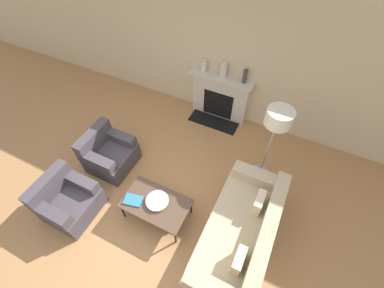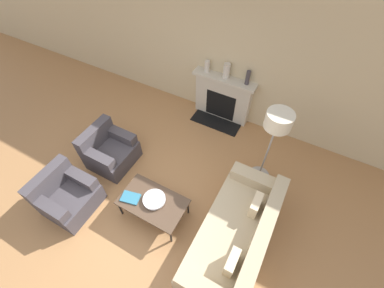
% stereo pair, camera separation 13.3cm
% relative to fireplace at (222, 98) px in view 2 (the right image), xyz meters
% --- Properties ---
extents(ground_plane, '(18.00, 18.00, 0.00)m').
position_rel_fireplace_xyz_m(ground_plane, '(-0.22, -2.90, -0.50)').
color(ground_plane, '#A87547').
extents(wall_back, '(18.00, 0.06, 2.90)m').
position_rel_fireplace_xyz_m(wall_back, '(-0.22, 0.15, 0.95)').
color(wall_back, '#C6B289').
rests_on(wall_back, ground_plane).
extents(fireplace, '(1.32, 0.59, 1.04)m').
position_rel_fireplace_xyz_m(fireplace, '(0.00, 0.00, 0.00)').
color(fireplace, beige).
rests_on(fireplace, ground_plane).
extents(couch, '(0.92, 2.03, 0.76)m').
position_rel_fireplace_xyz_m(couch, '(1.38, -2.53, -0.21)').
color(couch, tan).
rests_on(couch, ground_plane).
extents(armchair_near, '(0.77, 0.81, 0.77)m').
position_rel_fireplace_xyz_m(armchair_near, '(-1.34, -3.25, -0.21)').
color(armchair_near, '#423D42').
rests_on(armchair_near, ground_plane).
extents(armchair_far, '(0.77, 0.81, 0.77)m').
position_rel_fireplace_xyz_m(armchair_far, '(-1.34, -2.17, -0.21)').
color(armchair_far, '#423D42').
rests_on(armchair_far, ground_plane).
extents(coffee_table, '(1.05, 0.63, 0.42)m').
position_rel_fireplace_xyz_m(coffee_table, '(0.01, -2.70, -0.12)').
color(coffee_table, '#4C3828').
rests_on(coffee_table, ground_plane).
extents(bowl, '(0.36, 0.36, 0.06)m').
position_rel_fireplace_xyz_m(bowl, '(0.03, -2.67, -0.05)').
color(bowl, silver).
rests_on(bowl, coffee_table).
extents(book, '(0.33, 0.25, 0.02)m').
position_rel_fireplace_xyz_m(book, '(-0.33, -2.82, -0.08)').
color(book, teal).
rests_on(book, coffee_table).
extents(floor_lamp, '(0.41, 0.41, 1.61)m').
position_rel_fireplace_xyz_m(floor_lamp, '(1.31, -1.15, 0.82)').
color(floor_lamp, gray).
rests_on(floor_lamp, ground_plane).
extents(mantel_vase_left, '(0.11, 0.11, 0.24)m').
position_rel_fireplace_xyz_m(mantel_vase_left, '(-0.41, 0.02, 0.65)').
color(mantel_vase_left, beige).
rests_on(mantel_vase_left, fireplace).
extents(mantel_vase_center_left, '(0.13, 0.13, 0.30)m').
position_rel_fireplace_xyz_m(mantel_vase_center_left, '(0.01, 0.02, 0.68)').
color(mantel_vase_center_left, beige).
rests_on(mantel_vase_center_left, fireplace).
extents(mantel_vase_center_right, '(0.08, 0.08, 0.28)m').
position_rel_fireplace_xyz_m(mantel_vase_center_right, '(0.45, 0.02, 0.67)').
color(mantel_vase_center_right, '#3D383D').
rests_on(mantel_vase_center_right, fireplace).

